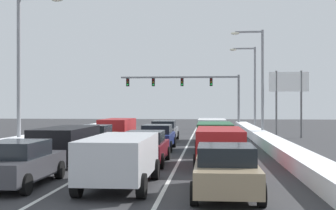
{
  "coord_description": "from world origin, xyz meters",
  "views": [
    {
      "loc": [
        3.12,
        -7.21,
        2.71
      ],
      "look_at": [
        -0.95,
        38.25,
        2.69
      ],
      "focal_mm": 48.73,
      "sensor_mm": 36.0,
      "label": 1
    }
  ],
  "objects": [
    {
      "name": "sedan_navy_center_lane_third",
      "position": [
        0.03,
        20.07,
        0.76
      ],
      "size": [
        2.0,
        4.5,
        1.51
      ],
      "color": "navy",
      "rests_on": "ground"
    },
    {
      "name": "suv_silver_center_lane_nearest",
      "position": [
        0.24,
        7.44,
        1.02
      ],
      "size": [
        2.16,
        4.9,
        1.67
      ],
      "color": "#B7BABF",
      "rests_on": "ground"
    },
    {
      "name": "suv_green_right_lane_third",
      "position": [
        3.47,
        19.1,
        1.02
      ],
      "size": [
        2.16,
        4.9,
        1.67
      ],
      "color": "#1E5633",
      "rests_on": "ground"
    },
    {
      "name": "suv_red_right_lane_second",
      "position": [
        3.59,
        12.7,
        1.02
      ],
      "size": [
        2.16,
        4.9,
        1.67
      ],
      "color": "maroon",
      "rests_on": "ground"
    },
    {
      "name": "street_lamp_right_near",
      "position": [
        7.11,
        30.04,
        5.2
      ],
      "size": [
        2.66,
        0.36,
        8.76
      ],
      "color": "gray",
      "rests_on": "ground"
    },
    {
      "name": "sedan_maroon_center_lane_second",
      "position": [
        0.22,
        13.42,
        0.76
      ],
      "size": [
        2.0,
        4.5,
        1.51
      ],
      "color": "maroon",
      "rests_on": "ground"
    },
    {
      "name": "traffic_light_gantry",
      "position": [
        1.31,
        46.19,
        4.89
      ],
      "size": [
        14.0,
        0.47,
        6.2
      ],
      "color": "slate",
      "rests_on": "ground"
    },
    {
      "name": "ground_plane",
      "position": [
        0.0,
        18.48,
        0.0
      ],
      "size": [
        120.14,
        120.14,
        0.0
      ],
      "primitive_type": "plane",
      "color": "#333335"
    },
    {
      "name": "sedan_tan_left_lane_third",
      "position": [
        -3.59,
        19.26,
        0.76
      ],
      "size": [
        2.0,
        4.5,
        1.51
      ],
      "color": "#937F60",
      "rests_on": "ground"
    },
    {
      "name": "sedan_charcoal_left_lane_nearest",
      "position": [
        -3.21,
        7.44,
        0.76
      ],
      "size": [
        2.0,
        4.5,
        1.51
      ],
      "color": "#38383D",
      "rests_on": "ground"
    },
    {
      "name": "roadside_sign_right",
      "position": [
        9.65,
        30.78,
        4.02
      ],
      "size": [
        3.2,
        0.16,
        5.5
      ],
      "color": "#59595B",
      "rests_on": "ground"
    },
    {
      "name": "snow_bank_right_shoulder",
      "position": [
        7.0,
        23.1,
        0.33
      ],
      "size": [
        1.27,
        50.83,
        0.67
      ],
      "primitive_type": "cube",
      "color": "white",
      "rests_on": "ground"
    },
    {
      "name": "sedan_tan_right_lane_nearest",
      "position": [
        3.62,
        6.5,
        0.76
      ],
      "size": [
        2.0,
        4.5,
        1.51
      ],
      "color": "#937F60",
      "rests_on": "ground"
    },
    {
      "name": "suv_white_right_lane_fourth",
      "position": [
        3.35,
        26.24,
        1.02
      ],
      "size": [
        2.16,
        4.9,
        1.67
      ],
      "color": "silver",
      "rests_on": "ground"
    },
    {
      "name": "lane_stripe_between_right_lane_and_center_lane",
      "position": [
        1.7,
        23.1,
        0.0
      ],
      "size": [
        0.14,
        50.83,
        0.01
      ],
      "primitive_type": "cube",
      "color": "silver",
      "rests_on": "ground"
    },
    {
      "name": "lane_stripe_between_center_lane_and_left_lane",
      "position": [
        -1.7,
        23.1,
        0.0
      ],
      "size": [
        0.14,
        50.83,
        0.01
      ],
      "primitive_type": "cube",
      "color": "silver",
      "rests_on": "ground"
    },
    {
      "name": "snow_bank_left_shoulder",
      "position": [
        -7.0,
        23.1,
        0.45
      ],
      "size": [
        2.02,
        50.83,
        0.9
      ],
      "primitive_type": "cube",
      "color": "white",
      "rests_on": "ground"
    },
    {
      "name": "suv_red_left_lane_fourth",
      "position": [
        -3.54,
        25.7,
        1.02
      ],
      "size": [
        2.16,
        4.9,
        1.67
      ],
      "color": "maroon",
      "rests_on": "ground"
    },
    {
      "name": "street_lamp_left_mid",
      "position": [
        -7.13,
        17.4,
        5.23
      ],
      "size": [
        2.66,
        0.36,
        8.81
      ],
      "color": "gray",
      "rests_on": "ground"
    },
    {
      "name": "street_lamp_right_mid",
      "position": [
        7.42,
        39.28,
        5.09
      ],
      "size": [
        2.66,
        0.36,
        8.54
      ],
      "color": "gray",
      "rests_on": "ground"
    },
    {
      "name": "suv_black_left_lane_second",
      "position": [
        -3.42,
        13.21,
        1.02
      ],
      "size": [
        2.16,
        4.9,
        1.67
      ],
      "color": "black",
      "rests_on": "ground"
    },
    {
      "name": "sedan_gray_center_lane_fourth",
      "position": [
        -0.21,
        26.72,
        0.76
      ],
      "size": [
        2.0,
        4.5,
        1.51
      ],
      "color": "slate",
      "rests_on": "ground"
    }
  ]
}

